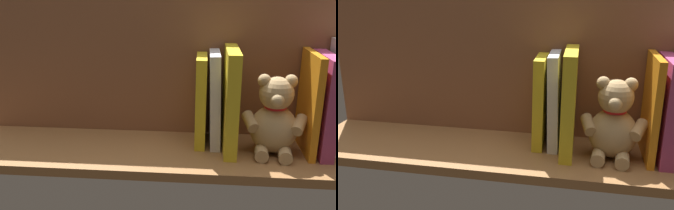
% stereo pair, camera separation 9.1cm
% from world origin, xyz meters
% --- Properties ---
extents(ground_plane, '(1.01, 0.27, 0.02)m').
position_xyz_m(ground_plane, '(0.00, 0.00, -0.01)').
color(ground_plane, '#9E6B3D').
extents(shelf_back_panel, '(1.01, 0.02, 0.36)m').
position_xyz_m(shelf_back_panel, '(0.00, -0.11, 0.18)').
color(shelf_back_panel, '#905839').
rests_on(shelf_back_panel, ground_plane).
extents(book_0, '(0.03, 0.16, 0.23)m').
position_xyz_m(book_0, '(-0.36, -0.02, 0.12)').
color(book_0, '#B23F72').
rests_on(book_0, ground_plane).
extents(book_1, '(0.02, 0.16, 0.24)m').
position_xyz_m(book_1, '(-0.33, -0.02, 0.12)').
color(book_1, orange).
rests_on(book_1, ground_plane).
extents(teddy_bear, '(0.15, 0.13, 0.19)m').
position_xyz_m(teddy_bear, '(-0.25, 0.00, 0.08)').
color(teddy_bear, tan).
rests_on(teddy_bear, ground_plane).
extents(book_2, '(0.03, 0.17, 0.24)m').
position_xyz_m(book_2, '(-0.15, -0.01, 0.12)').
color(book_2, yellow).
rests_on(book_2, ground_plane).
extents(book_3, '(0.03, 0.12, 0.23)m').
position_xyz_m(book_3, '(-0.11, -0.04, 0.12)').
color(book_3, silver).
rests_on(book_3, ground_plane).
extents(book_4, '(0.03, 0.12, 0.22)m').
position_xyz_m(book_4, '(-0.08, -0.04, 0.11)').
color(book_4, yellow).
rests_on(book_4, ground_plane).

